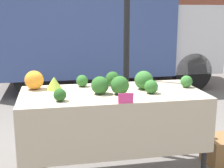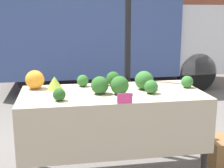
% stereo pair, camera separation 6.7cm
% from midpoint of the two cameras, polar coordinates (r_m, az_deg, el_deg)
% --- Properties ---
extents(tent_pole, '(0.07, 0.07, 2.43)m').
position_cam_midpoint_polar(tent_pole, '(3.62, 3.41, 5.87)').
color(tent_pole, black).
rests_on(tent_pole, ground_plane).
extents(parked_truck, '(4.83, 2.06, 2.39)m').
position_cam_midpoint_polar(parked_truck, '(7.13, -1.19, 9.96)').
color(parked_truck, '#384C84').
rests_on(parked_truck, ground_plane).
extents(market_table, '(1.78, 0.85, 0.89)m').
position_cam_midpoint_polar(market_table, '(3.02, 0.86, -3.93)').
color(market_table, tan).
rests_on(market_table, ground_plane).
extents(orange_cauliflower, '(0.19, 0.19, 0.19)m').
position_cam_midpoint_polar(orange_cauliflower, '(3.25, -13.36, 0.77)').
color(orange_cauliflower, orange).
rests_on(orange_cauliflower, market_table).
extents(romanesco_head, '(0.17, 0.17, 0.13)m').
position_cam_midpoint_polar(romanesco_head, '(3.20, -9.87, 0.21)').
color(romanesco_head, '#93B238').
rests_on(romanesco_head, market_table).
extents(broccoli_head_0, '(0.12, 0.12, 0.12)m').
position_cam_midpoint_polar(broccoli_head_0, '(3.29, -4.80, 0.61)').
color(broccoli_head_0, '#2D6628').
rests_on(broccoli_head_0, market_table).
extents(broccoli_head_1, '(0.11, 0.11, 0.11)m').
position_cam_midpoint_polar(broccoli_head_1, '(2.77, -8.94, -1.92)').
color(broccoli_head_1, '#23511E').
rests_on(broccoli_head_1, market_table).
extents(broccoli_head_2, '(0.13, 0.13, 0.13)m').
position_cam_midpoint_polar(broccoli_head_2, '(3.01, 7.80, -0.52)').
color(broccoli_head_2, '#2D6628').
rests_on(broccoli_head_2, market_table).
extents(broccoli_head_3, '(0.19, 0.19, 0.19)m').
position_cam_midpoint_polar(broccoli_head_3, '(3.16, 6.49, 0.69)').
color(broccoli_head_3, '#336B2D').
rests_on(broccoli_head_3, market_table).
extents(broccoli_head_4, '(0.15, 0.15, 0.15)m').
position_cam_midpoint_polar(broccoli_head_4, '(3.32, 0.81, 1.00)').
color(broccoli_head_4, '#23511E').
rests_on(broccoli_head_4, market_table).
extents(broccoli_head_5, '(0.12, 0.12, 0.12)m').
position_cam_midpoint_polar(broccoli_head_5, '(3.32, 14.15, 0.39)').
color(broccoli_head_5, '#336B2D').
rests_on(broccoli_head_5, market_table).
extents(broccoli_head_6, '(0.17, 0.17, 0.17)m').
position_cam_midpoint_polar(broccoli_head_6, '(2.96, -1.60, -0.22)').
color(broccoli_head_6, '#285B23').
rests_on(broccoli_head_6, market_table).
extents(broccoli_head_7, '(0.18, 0.18, 0.18)m').
position_cam_midpoint_polar(broccoli_head_7, '(2.95, 2.06, -0.23)').
color(broccoli_head_7, '#285B23').
rests_on(broccoli_head_7, market_table).
extents(price_sign, '(0.13, 0.01, 0.09)m').
position_cam_midpoint_polar(price_sign, '(2.66, 3.06, -2.64)').
color(price_sign, '#E53D84').
rests_on(price_sign, market_table).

